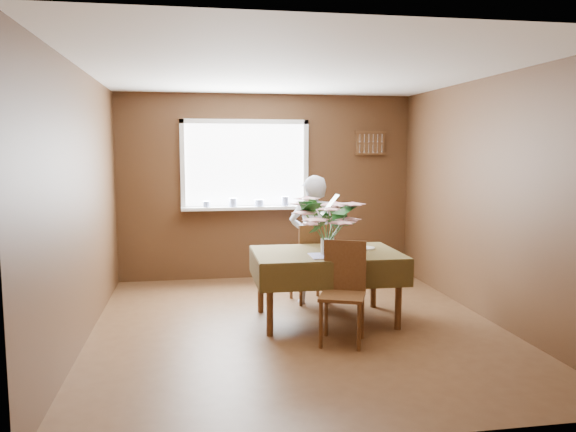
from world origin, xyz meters
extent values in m
plane|color=#4A2E19|center=(0.00, 0.00, 0.00)|extent=(4.50, 4.50, 0.00)
plane|color=white|center=(0.00, 0.00, 2.50)|extent=(4.50, 4.50, 0.00)
plane|color=brown|center=(0.00, 2.25, 1.25)|extent=(4.00, 0.00, 4.00)
plane|color=brown|center=(0.00, -2.25, 1.25)|extent=(4.00, 0.00, 4.00)
plane|color=brown|center=(-2.00, 0.00, 1.25)|extent=(0.00, 4.50, 4.50)
plane|color=brown|center=(2.00, 0.00, 1.25)|extent=(0.00, 4.50, 4.50)
cube|color=white|center=(-0.30, 2.23, 1.55)|extent=(1.60, 0.01, 1.10)
cube|color=white|center=(-0.30, 2.22, 2.13)|extent=(1.72, 0.06, 0.06)
cube|color=white|center=(-0.30, 2.22, 0.97)|extent=(1.72, 0.06, 0.06)
cube|color=white|center=(-1.13, 2.22, 1.55)|extent=(0.06, 0.06, 1.22)
cube|color=white|center=(0.53, 2.22, 1.55)|extent=(0.06, 0.06, 1.22)
cube|color=white|center=(-0.30, 2.15, 0.98)|extent=(1.72, 0.20, 0.04)
cylinder|color=white|center=(-0.83, 2.13, 1.04)|extent=(0.09, 0.09, 0.08)
cylinder|color=white|center=(-0.48, 2.13, 1.06)|extent=(0.11, 0.11, 0.12)
cylinder|color=white|center=(-0.12, 2.13, 1.05)|extent=(0.12, 0.12, 0.09)
cylinder|color=white|center=(0.23, 2.13, 1.06)|extent=(0.10, 0.10, 0.13)
cube|color=#57351C|center=(1.45, 2.23, 1.85)|extent=(0.40, 0.03, 0.30)
cube|color=#57351C|center=(1.45, 2.21, 2.00)|extent=(0.44, 0.04, 0.03)
cube|color=#57351C|center=(1.45, 2.21, 1.70)|extent=(0.44, 0.04, 0.03)
cylinder|color=#57351C|center=(-0.31, -0.23, 0.34)|extent=(0.07, 0.07, 0.67)
cylinder|color=#57351C|center=(0.96, -0.24, 0.34)|extent=(0.07, 0.07, 0.67)
cylinder|color=#57351C|center=(-0.30, 0.57, 0.34)|extent=(0.07, 0.07, 0.67)
cylinder|color=#57351C|center=(0.97, 0.56, 0.34)|extent=(0.07, 0.07, 0.67)
cube|color=#57351C|center=(0.33, 0.17, 0.69)|extent=(1.43, 0.96, 0.04)
cube|color=#392E14|center=(0.33, 0.17, 0.71)|extent=(1.49, 1.02, 0.01)
cube|color=#392E14|center=(0.33, -0.34, 0.58)|extent=(1.48, 0.03, 0.27)
cube|color=#392E14|center=(0.34, 0.67, 0.58)|extent=(1.48, 0.03, 0.27)
cube|color=#392E14|center=(-0.41, 0.17, 0.58)|extent=(0.02, 1.00, 0.27)
cube|color=#392E14|center=(1.07, 0.16, 0.58)|extent=(0.02, 1.00, 0.27)
cube|color=#496DD1|center=(0.33, -0.07, 0.72)|extent=(0.43, 0.32, 0.01)
cylinder|color=#57351C|center=(0.46, 1.12, 0.21)|extent=(0.04, 0.04, 0.42)
cylinder|color=#57351C|center=(0.13, 1.06, 0.21)|extent=(0.04, 0.04, 0.42)
cylinder|color=#57351C|center=(0.51, 0.78, 0.21)|extent=(0.04, 0.04, 0.42)
cylinder|color=#57351C|center=(0.18, 0.73, 0.21)|extent=(0.04, 0.04, 0.42)
cube|color=#57351C|center=(0.32, 0.92, 0.44)|extent=(0.45, 0.45, 0.03)
cube|color=#57351C|center=(0.35, 0.74, 0.69)|extent=(0.39, 0.09, 0.47)
cylinder|color=#57351C|center=(0.09, -0.63, 0.21)|extent=(0.04, 0.04, 0.42)
cylinder|color=#57351C|center=(0.41, -0.76, 0.21)|extent=(0.04, 0.04, 0.42)
cylinder|color=#57351C|center=(0.22, -0.32, 0.21)|extent=(0.04, 0.04, 0.42)
cylinder|color=#57351C|center=(0.53, -0.44, 0.21)|extent=(0.04, 0.04, 0.42)
cube|color=#57351C|center=(0.31, -0.54, 0.44)|extent=(0.51, 0.51, 0.03)
cube|color=#57351C|center=(0.38, -0.37, 0.69)|extent=(0.38, 0.17, 0.47)
imported|color=white|center=(0.34, 0.85, 0.74)|extent=(0.55, 0.38, 1.47)
cylinder|color=white|center=(0.30, 0.00, 0.80)|extent=(0.13, 0.13, 0.16)
cylinder|color=#33662D|center=(0.30, 0.00, 0.93)|extent=(0.08, 0.08, 0.11)
cylinder|color=white|center=(0.77, 0.27, 0.73)|extent=(0.26, 0.26, 0.01)
cube|color=silver|center=(0.48, 0.00, 0.73)|extent=(0.08, 0.21, 0.00)
camera|label=1|loc=(-1.00, -5.34, 1.76)|focal=35.00mm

